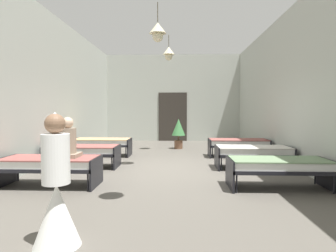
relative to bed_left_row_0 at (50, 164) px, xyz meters
The scene contains 11 objects.
ground_plane 2.98m from the bed_left_row_0, 40.28° to the left, with size 7.18×14.22×0.10m, color #59544C.
room_shell 4.36m from the bed_left_row_0, 56.10° to the left, with size 6.98×13.82×4.27m.
bed_left_row_0 is the anchor object (origin of this frame).
bed_right_row_0 4.48m from the bed_left_row_0, ahead, with size 1.90×0.84×0.57m.
bed_left_row_1 1.90m from the bed_left_row_0, 90.00° to the left, with size 1.90×0.84×0.57m.
bed_right_row_1 4.87m from the bed_left_row_0, 22.97° to the left, with size 1.90×0.84×0.57m.
bed_left_row_2 3.80m from the bed_left_row_0, 90.00° to the left, with size 1.90×0.84×0.57m.
bed_right_row_2 5.88m from the bed_left_row_0, 40.28° to the left, with size 1.90×0.84×0.57m.
nurse_near_aisle 2.79m from the bed_left_row_0, 64.06° to the right, with size 0.52×0.52×1.49m.
patient_seated_primary 0.56m from the bed_left_row_0, ahead, with size 0.44×0.44×0.80m.
potted_plant 6.27m from the bed_left_row_0, 66.09° to the left, with size 0.53×0.53×1.18m.
Camera 1 is at (0.33, -7.46, 1.50)m, focal length 30.66 mm.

